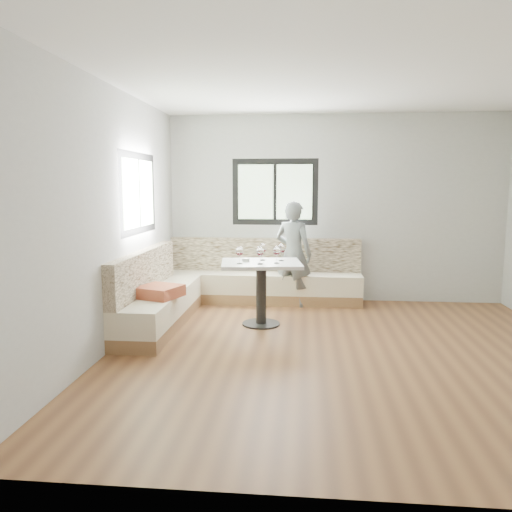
% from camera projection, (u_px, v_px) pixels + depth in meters
% --- Properties ---
extents(room, '(5.01, 5.01, 2.81)m').
position_uv_depth(room, '(341.00, 218.00, 5.13)').
color(room, brown).
rests_on(room, ground).
extents(banquette, '(2.90, 2.80, 0.95)m').
position_uv_depth(banquette, '(221.00, 288.00, 6.94)').
color(banquette, olive).
rests_on(banquette, ground).
extents(table, '(1.07, 0.88, 0.80)m').
position_uv_depth(table, '(261.00, 278.00, 6.23)').
color(table, black).
rests_on(table, ground).
extents(person, '(0.66, 0.57, 1.53)m').
position_uv_depth(person, '(293.00, 254.00, 7.24)').
color(person, slate).
rests_on(person, ground).
extents(olive_ramekin, '(0.10, 0.10, 0.04)m').
position_uv_depth(olive_ramekin, '(246.00, 260.00, 6.26)').
color(olive_ramekin, white).
rests_on(olive_ramekin, table).
extents(wine_glass_a, '(0.10, 0.10, 0.21)m').
position_uv_depth(wine_glass_a, '(240.00, 252.00, 6.04)').
color(wine_glass_a, white).
rests_on(wine_glass_a, table).
extents(wine_glass_b, '(0.10, 0.10, 0.21)m').
position_uv_depth(wine_glass_b, '(260.00, 252.00, 6.01)').
color(wine_glass_b, white).
rests_on(wine_glass_b, table).
extents(wine_glass_c, '(0.10, 0.10, 0.21)m').
position_uv_depth(wine_glass_c, '(277.00, 251.00, 6.07)').
color(wine_glass_c, white).
rests_on(wine_glass_c, table).
extents(wine_glass_d, '(0.10, 0.10, 0.21)m').
position_uv_depth(wine_glass_d, '(263.00, 249.00, 6.32)').
color(wine_glass_d, white).
rests_on(wine_glass_d, table).
extents(wine_glass_e, '(0.10, 0.10, 0.21)m').
position_uv_depth(wine_glass_e, '(282.00, 249.00, 6.28)').
color(wine_glass_e, white).
rests_on(wine_glass_e, table).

